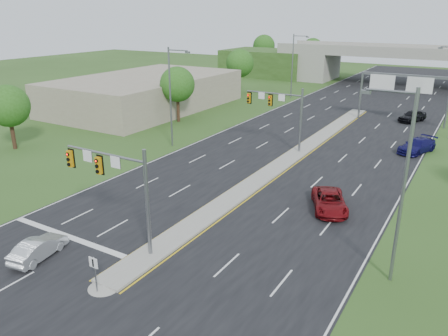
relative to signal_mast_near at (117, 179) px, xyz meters
The scene contains 23 objects.
ground 5.24m from the signal_mast_near, ahead, with size 240.00×240.00×0.00m, color #2C491A.
road 35.46m from the signal_mast_near, 86.31° to the left, with size 24.00×160.00×0.02m, color black.
median 23.64m from the signal_mast_near, 84.40° to the left, with size 2.00×54.00×0.16m, color gray.
median_nose 6.48m from the signal_mast_near, 60.04° to the right, with size 2.00×2.00×0.16m, color gray.
lane_markings 29.41m from the signal_mast_near, 86.72° to the left, with size 23.72×160.00×0.01m.
signal_mast_near is the anchor object (origin of this frame).
signal_mast_far 25.00m from the signal_mast_near, 90.00° to the left, with size 6.62×0.60×7.00m.
keep_right_sign 5.94m from the signal_mast_near, 63.06° to the right, with size 0.60×0.13×2.20m.
sign_gantry 45.88m from the signal_mast_near, 78.75° to the left, with size 11.58×0.44×6.67m.
overpass 80.11m from the signal_mast_near, 88.38° to the left, with size 80.00×14.00×8.10m.
lightpole_l_mid 22.95m from the signal_mast_near, 118.79° to the left, with size 2.85×0.25×11.00m.
lightpole_l_far 56.19m from the signal_mast_near, 101.33° to the left, with size 2.85×0.25×11.00m.
lightpole_r_near 16.42m from the signal_mast_near, 18.06° to the left, with size 2.85×0.25×11.00m.
tree_l_near 34.92m from the signal_mast_near, 120.53° to the left, with size 4.80×4.80×7.60m.
tree_l_mid 59.21m from the signal_mast_near, 111.54° to the left, with size 5.20×5.20×8.12m.
tree_l_close 27.64m from the signal_mast_near, 158.62° to the left, with size 4.60×4.60×7.17m.
tree_back_a 100.64m from the signal_mast_near, 110.80° to the left, with size 6.00×6.00×8.85m.
tree_back_b 96.56m from the signal_mast_near, 103.01° to the left, with size 5.60×5.60×8.32m.
commercial_building 44.77m from the signal_mast_near, 128.34° to the left, with size 18.00×30.00×5.00m, color gray.
car_silver 6.51m from the signal_mast_near, 133.61° to the right, with size 1.38×3.97×1.31m, color silver.
car_far_a 16.28m from the signal_mast_near, 51.78° to the left, with size 2.37×5.15×1.43m, color maroon.
car_far_b 34.58m from the signal_mast_near, 67.29° to the left, with size 2.16×5.30×1.54m, color #0E0C49.
car_far_c 48.05m from the signal_mast_near, 77.35° to the left, with size 1.89×4.71×1.60m, color black.
Camera 1 is at (16.31, -18.27, 14.43)m, focal length 35.00 mm.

